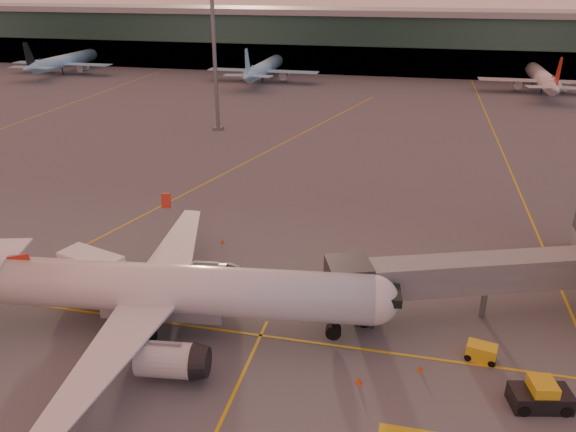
% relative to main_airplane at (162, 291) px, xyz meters
% --- Properties ---
extents(ground, '(600.00, 600.00, 0.00)m').
position_rel_main_airplane_xyz_m(ground, '(2.69, -4.03, -3.69)').
color(ground, '#4C4F54').
rests_on(ground, ground).
extents(taxi_markings, '(100.12, 173.00, 0.01)m').
position_rel_main_airplane_xyz_m(taxi_markings, '(-4.64, 40.46, -3.69)').
color(taxi_markings, gold).
rests_on(taxi_markings, ground).
extents(terminal, '(400.00, 20.00, 17.60)m').
position_rel_main_airplane_xyz_m(terminal, '(2.69, 137.76, 5.07)').
color(terminal, '#19382D').
rests_on(terminal, ground).
extents(mast_west_near, '(2.40, 2.40, 25.60)m').
position_rel_main_airplane_xyz_m(mast_west_near, '(-17.31, 61.97, 11.17)').
color(mast_west_near, slate).
rests_on(mast_west_near, ground).
extents(distant_aircraft_row, '(290.00, 34.00, 13.00)m').
position_rel_main_airplane_xyz_m(distant_aircraft_row, '(-18.31, 113.97, -3.69)').
color(distant_aircraft_row, '#93D5F6').
rests_on(distant_aircraft_row, ground).
extents(main_airplane, '(37.67, 34.06, 11.37)m').
position_rel_main_airplane_xyz_m(main_airplane, '(0.00, 0.00, 0.00)').
color(main_airplane, silver).
rests_on(main_airplane, ground).
extents(jet_bridge, '(26.92, 12.15, 5.70)m').
position_rel_main_airplane_xyz_m(jet_bridge, '(26.49, 8.34, 0.24)').
color(jet_bridge, slate).
rests_on(jet_bridge, ground).
extents(catering_truck, '(6.19, 4.05, 4.44)m').
position_rel_main_airplane_xyz_m(catering_truck, '(-7.95, 3.04, -1.17)').
color(catering_truck, '#A41725').
rests_on(catering_truck, ground).
extents(gpu_cart, '(2.42, 1.75, 1.28)m').
position_rel_main_airplane_xyz_m(gpu_cart, '(24.57, 1.70, -3.07)').
color(gpu_cart, gold).
rests_on(gpu_cart, ground).
extents(pushback_tug, '(4.23, 2.83, 2.00)m').
position_rel_main_airplane_xyz_m(pushback_tug, '(27.97, -2.61, -2.88)').
color(pushback_tug, black).
rests_on(pushback_tug, ground).
extents(cone_nose, '(0.38, 0.38, 0.48)m').
position_rel_main_airplane_xyz_m(cone_nose, '(20.19, -0.63, -3.46)').
color(cone_nose, '#EB480C').
rests_on(cone_nose, ground).
extents(cone_wing_left, '(0.39, 0.39, 0.50)m').
position_rel_main_airplane_xyz_m(cone_wing_left, '(-0.82, 16.33, -3.45)').
color(cone_wing_left, '#EB480C').
rests_on(cone_wing_left, ground).
extents(cone_fwd, '(0.44, 0.44, 0.56)m').
position_rel_main_airplane_xyz_m(cone_fwd, '(15.97, -3.03, -3.42)').
color(cone_fwd, '#EB480C').
rests_on(cone_fwd, ground).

